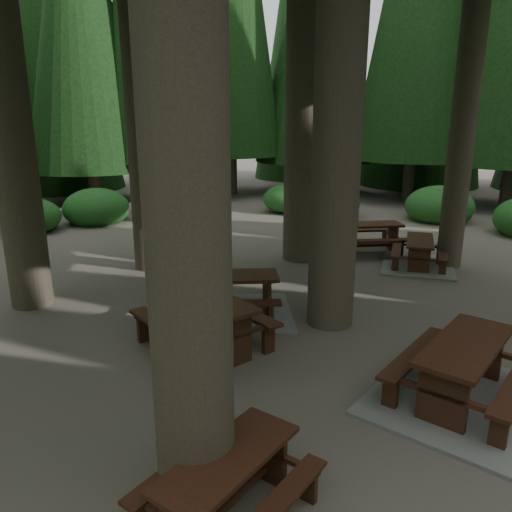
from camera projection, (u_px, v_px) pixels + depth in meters
name	position (u px, v px, depth m)	size (l,w,h in m)	color
ground	(297.00, 334.00, 8.79)	(80.00, 80.00, 0.00)	#575046
picnic_table_a	(462.00, 380.00, 6.67)	(3.19, 3.00, 0.85)	gray
picnic_table_b	(204.00, 314.00, 8.14)	(2.12, 2.41, 0.89)	black
picnic_table_c	(229.00, 301.00, 9.54)	(2.95, 2.71, 0.82)	gray
picnic_table_d	(367.00, 233.00, 13.88)	(2.25, 2.02, 0.81)	black
picnic_table_e	(228.00, 477.00, 4.69)	(1.99, 1.88, 0.68)	black
picnic_table_f	(418.00, 258.00, 12.60)	(2.68, 2.71, 0.71)	gray
shrub_ring	(310.00, 293.00, 9.61)	(23.86, 24.64, 1.49)	#205B1F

